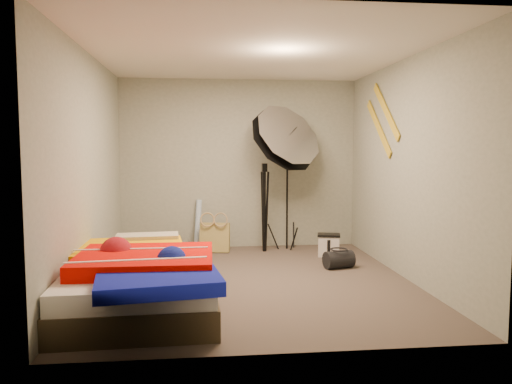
{
  "coord_description": "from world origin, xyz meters",
  "views": [
    {
      "loc": [
        -0.56,
        -5.45,
        1.48
      ],
      "look_at": [
        0.1,
        0.6,
        0.95
      ],
      "focal_mm": 35.0,
      "sensor_mm": 36.0,
      "label": 1
    }
  ],
  "objects": [
    {
      "name": "wall_left",
      "position": [
        -1.75,
        0.0,
        1.25
      ],
      "size": [
        0.0,
        4.0,
        4.0
      ],
      "primitive_type": "plane",
      "rotation": [
        1.57,
        0.0,
        1.57
      ],
      "color": "#9C9F8F",
      "rests_on": "floor"
    },
    {
      "name": "floor",
      "position": [
        0.0,
        0.0,
        0.0
      ],
      "size": [
        4.0,
        4.0,
        0.0
      ],
      "primitive_type": "plane",
      "color": "#4C4038",
      "rests_on": "ground"
    },
    {
      "name": "duffel_bag",
      "position": [
        1.12,
        0.48,
        0.11
      ],
      "size": [
        0.4,
        0.3,
        0.22
      ],
      "primitive_type": "cylinder",
      "rotation": [
        0.0,
        1.57,
        0.25
      ],
      "color": "black",
      "rests_on": "floor"
    },
    {
      "name": "camera_tripod",
      "position": [
        0.33,
        1.6,
        0.73
      ],
      "size": [
        0.08,
        0.08,
        1.27
      ],
      "color": "black",
      "rests_on": "floor"
    },
    {
      "name": "photo_umbrella",
      "position": [
        0.59,
        1.55,
        1.59
      ],
      "size": [
        1.07,
        1.18,
        2.21
      ],
      "color": "black",
      "rests_on": "floor"
    },
    {
      "name": "camera_case",
      "position": [
        1.17,
        1.18,
        0.14
      ],
      "size": [
        0.33,
        0.27,
        0.28
      ],
      "primitive_type": "cube",
      "rotation": [
        0.0,
        0.0,
        -0.25
      ],
      "color": "beige",
      "rests_on": "floor"
    },
    {
      "name": "wall_right",
      "position": [
        1.75,
        0.0,
        1.25
      ],
      "size": [
        0.0,
        4.0,
        4.0
      ],
      "primitive_type": "plane",
      "rotation": [
        1.57,
        0.0,
        -1.57
      ],
      "color": "#9C9F8F",
      "rests_on": "floor"
    },
    {
      "name": "tote_bag",
      "position": [
        -0.38,
        1.63,
        0.21
      ],
      "size": [
        0.45,
        0.25,
        0.44
      ],
      "primitive_type": "cube",
      "rotation": [
        -0.14,
        0.0,
        -0.17
      ],
      "color": "tan",
      "rests_on": "floor"
    },
    {
      "name": "ceiling",
      "position": [
        0.0,
        0.0,
        2.5
      ],
      "size": [
        4.0,
        4.0,
        0.0
      ],
      "primitive_type": "plane",
      "rotation": [
        3.14,
        0.0,
        0.0
      ],
      "color": "silver",
      "rests_on": "wall_back"
    },
    {
      "name": "wall_front",
      "position": [
        0.0,
        -2.0,
        1.25
      ],
      "size": [
        3.5,
        0.0,
        3.5
      ],
      "primitive_type": "plane",
      "rotation": [
        -1.57,
        0.0,
        0.0
      ],
      "color": "#9C9F8F",
      "rests_on": "floor"
    },
    {
      "name": "wall_stripe_lower",
      "position": [
        1.73,
        0.85,
        1.75
      ],
      "size": [
        0.02,
        0.91,
        0.78
      ],
      "primitive_type": "cube",
      "rotation": [
        0.7,
        0.0,
        0.0
      ],
      "color": "gold",
      "rests_on": "wall_right"
    },
    {
      "name": "wrapping_roll",
      "position": [
        -0.63,
        1.9,
        0.36
      ],
      "size": [
        0.15,
        0.22,
        0.73
      ],
      "primitive_type": "cylinder",
      "rotation": [
        -0.17,
        0.0,
        -0.37
      ],
      "color": "#659BDC",
      "rests_on": "floor"
    },
    {
      "name": "wall_stripe_upper",
      "position": [
        1.73,
        0.6,
        1.95
      ],
      "size": [
        0.02,
        0.91,
        0.78
      ],
      "primitive_type": "cube",
      "rotation": [
        0.7,
        0.0,
        0.0
      ],
      "color": "gold",
      "rests_on": "wall_right"
    },
    {
      "name": "bed",
      "position": [
        -1.12,
        -0.85,
        0.28
      ],
      "size": [
        1.46,
        2.12,
        0.56
      ],
      "color": "#423523",
      "rests_on": "floor"
    },
    {
      "name": "wall_back",
      "position": [
        0.0,
        2.0,
        1.25
      ],
      "size": [
        3.5,
        0.0,
        3.5
      ],
      "primitive_type": "plane",
      "rotation": [
        1.57,
        0.0,
        0.0
      ],
      "color": "#9C9F8F",
      "rests_on": "floor"
    }
  ]
}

